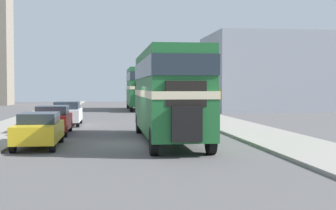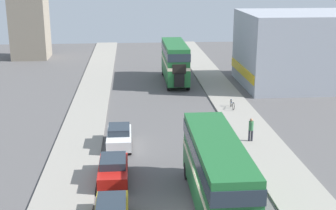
{
  "view_description": "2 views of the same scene",
  "coord_description": "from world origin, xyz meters",
  "px_view_note": "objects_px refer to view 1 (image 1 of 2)",
  "views": [
    {
      "loc": [
        -1.05,
        -20.23,
        2.48
      ],
      "look_at": [
        1.62,
        0.72,
        1.67
      ],
      "focal_mm": 50.0,
      "sensor_mm": 36.0,
      "label": 1
    },
    {
      "loc": [
        -2.77,
        -21.61,
        12.58
      ],
      "look_at": [
        0.0,
        12.36,
        2.57
      ],
      "focal_mm": 50.0,
      "sensor_mm": 36.0,
      "label": 2
    }
  ],
  "objects_px": {
    "car_parked_mid": "(53,120)",
    "car_parked_far": "(67,113)",
    "car_parked_near": "(39,129)",
    "double_decker_bus": "(168,89)",
    "bicycle_on_pavement": "(197,110)",
    "bus_distant": "(139,85)",
    "pedestrian_walking": "(215,107)"
  },
  "relations": [
    {
      "from": "double_decker_bus",
      "to": "car_parked_mid",
      "type": "distance_m",
      "value": 7.14
    },
    {
      "from": "bus_distant",
      "to": "car_parked_mid",
      "type": "height_order",
      "value": "bus_distant"
    },
    {
      "from": "car_parked_mid",
      "to": "double_decker_bus",
      "type": "bearing_deg",
      "value": -36.43
    },
    {
      "from": "car_parked_mid",
      "to": "car_parked_far",
      "type": "relative_size",
      "value": 1.02
    },
    {
      "from": "car_parked_near",
      "to": "pedestrian_walking",
      "type": "height_order",
      "value": "pedestrian_walking"
    },
    {
      "from": "car_parked_mid",
      "to": "car_parked_far",
      "type": "bearing_deg",
      "value": 87.49
    },
    {
      "from": "bus_distant",
      "to": "bicycle_on_pavement",
      "type": "relative_size",
      "value": 5.48
    },
    {
      "from": "car_parked_mid",
      "to": "pedestrian_walking",
      "type": "distance_m",
      "value": 11.61
    },
    {
      "from": "bicycle_on_pavement",
      "to": "car_parked_near",
      "type": "bearing_deg",
      "value": -117.88
    },
    {
      "from": "bus_distant",
      "to": "car_parked_near",
      "type": "relative_size",
      "value": 2.35
    },
    {
      "from": "car_parked_mid",
      "to": "car_parked_far",
      "type": "distance_m",
      "value": 5.75
    },
    {
      "from": "double_decker_bus",
      "to": "car_parked_mid",
      "type": "xyz_separation_m",
      "value": [
        -5.59,
        4.13,
        -1.63
      ]
    },
    {
      "from": "pedestrian_walking",
      "to": "car_parked_near",
      "type": "bearing_deg",
      "value": -131.76
    },
    {
      "from": "car_parked_mid",
      "to": "car_parked_far",
      "type": "height_order",
      "value": "car_parked_far"
    },
    {
      "from": "bus_distant",
      "to": "pedestrian_walking",
      "type": "relative_size",
      "value": 5.45
    },
    {
      "from": "double_decker_bus",
      "to": "car_parked_near",
      "type": "bearing_deg",
      "value": -167.65
    },
    {
      "from": "car_parked_mid",
      "to": "bicycle_on_pavement",
      "type": "relative_size",
      "value": 2.28
    },
    {
      "from": "car_parked_mid",
      "to": "bus_distant",
      "type": "bearing_deg",
      "value": 76.31
    },
    {
      "from": "double_decker_bus",
      "to": "pedestrian_walking",
      "type": "height_order",
      "value": "double_decker_bus"
    },
    {
      "from": "car_parked_far",
      "to": "bicycle_on_pavement",
      "type": "relative_size",
      "value": 2.23
    },
    {
      "from": "car_parked_near",
      "to": "car_parked_mid",
      "type": "height_order",
      "value": "car_parked_mid"
    },
    {
      "from": "car_parked_far",
      "to": "pedestrian_walking",
      "type": "height_order",
      "value": "pedestrian_walking"
    },
    {
      "from": "pedestrian_walking",
      "to": "car_parked_mid",
      "type": "bearing_deg",
      "value": -149.86
    },
    {
      "from": "double_decker_bus",
      "to": "bicycle_on_pavement",
      "type": "distance_m",
      "value": 19.21
    },
    {
      "from": "double_decker_bus",
      "to": "car_parked_mid",
      "type": "bearing_deg",
      "value": 143.57
    },
    {
      "from": "double_decker_bus",
      "to": "pedestrian_walking",
      "type": "bearing_deg",
      "value": 65.94
    },
    {
      "from": "car_parked_far",
      "to": "car_parked_mid",
      "type": "bearing_deg",
      "value": -92.51
    },
    {
      "from": "car_parked_mid",
      "to": "bicycle_on_pavement",
      "type": "distance_m",
      "value": 17.78
    },
    {
      "from": "car_parked_far",
      "to": "bicycle_on_pavement",
      "type": "bearing_deg",
      "value": 40.08
    },
    {
      "from": "double_decker_bus",
      "to": "bus_distant",
      "type": "height_order",
      "value": "bus_distant"
    },
    {
      "from": "car_parked_near",
      "to": "car_parked_far",
      "type": "distance_m",
      "value": 11.08
    },
    {
      "from": "bus_distant",
      "to": "car_parked_near",
      "type": "bearing_deg",
      "value": -101.27
    }
  ]
}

